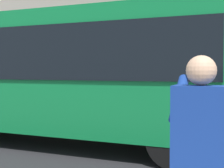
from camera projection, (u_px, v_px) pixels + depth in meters
The scene contains 3 objects.
ground_plane at pixel (197, 153), 6.61m from camera, with size 60.00×60.00×0.00m, color #232326.
red_bus at pixel (59, 73), 7.61m from camera, with size 9.05×2.54×3.08m.
pedestrian_photographer at pixel (201, 152), 2.30m from camera, with size 0.53×0.52×1.70m.
Camera 1 is at (-0.77, 6.74, 1.74)m, focal length 50.30 mm.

